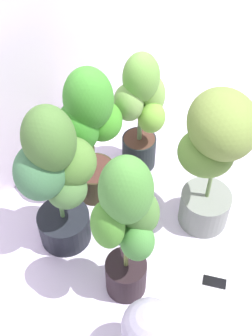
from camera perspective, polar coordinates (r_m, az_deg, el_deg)
ground_plane at (r=2.44m, az=4.07°, el=-8.81°), size 8.00×8.00×0.00m
mylar_back_wall at (r=2.20m, az=-13.25°, el=18.79°), size 3.20×0.01×2.00m
potted_plant_back_left at (r=2.06m, az=-8.82°, el=-1.03°), size 0.48×0.38×0.89m
potted_plant_back_center at (r=2.27m, az=-4.62°, el=4.96°), size 0.39×0.32×0.85m
potted_plant_back_right at (r=2.46m, az=1.98°, el=7.45°), size 0.33×0.26×0.79m
potted_plant_front_right at (r=2.13m, az=11.11°, el=1.77°), size 0.48×0.47×0.86m
potted_plant_front_left at (r=1.84m, az=0.16°, el=-7.47°), size 0.33×0.27×0.92m
cell_phone at (r=2.34m, az=11.17°, el=-14.06°), size 0.13×0.16×0.01m
floor_fan at (r=1.92m, az=2.99°, el=-19.72°), size 0.32×0.32×0.40m
nutrient_bottle at (r=2.34m, az=-0.20°, el=-7.61°), size 0.09×0.09×0.23m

